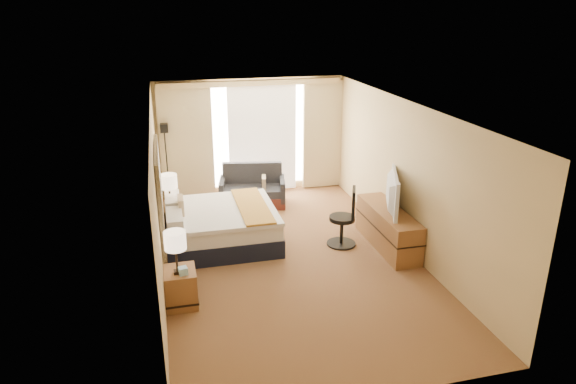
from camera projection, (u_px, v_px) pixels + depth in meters
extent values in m
cube|color=#511B17|center=(289.00, 257.00, 8.86)|extent=(4.20, 7.00, 0.02)
cube|color=white|center=(289.00, 108.00, 7.97)|extent=(4.20, 7.00, 0.02)
cube|color=tan|center=(251.00, 137.00, 11.60)|extent=(4.20, 0.02, 2.60)
cube|color=tan|center=(373.00, 297.00, 5.22)|extent=(4.20, 0.02, 2.60)
cube|color=tan|center=(157.00, 197.00, 7.93)|extent=(0.02, 7.00, 2.60)
cube|color=tan|center=(406.00, 177.00, 8.89)|extent=(0.02, 7.00, 2.60)
cube|color=black|center=(160.00, 194.00, 8.13)|extent=(0.06, 1.85, 1.50)
cube|color=brown|center=(181.00, 287.00, 7.38)|extent=(0.45, 0.52, 0.55)
cube|color=brown|center=(174.00, 221.00, 9.66)|extent=(0.45, 0.52, 0.55)
cube|color=brown|center=(388.00, 228.00, 9.16)|extent=(0.50, 1.80, 0.70)
cube|color=white|center=(262.00, 135.00, 11.63)|extent=(2.30, 0.02, 2.30)
cube|color=#C9BD8E|center=(186.00, 143.00, 11.17)|extent=(1.15, 0.09, 2.50)
cube|color=#C9BD8E|center=(322.00, 135.00, 11.88)|extent=(0.90, 0.09, 2.50)
cube|color=white|center=(262.00, 138.00, 11.61)|extent=(1.55, 0.04, 2.50)
cube|color=tan|center=(251.00, 83.00, 11.04)|extent=(4.00, 0.16, 0.12)
cube|color=black|center=(221.00, 235.00, 9.34)|extent=(1.96, 1.78, 0.33)
cube|color=silver|center=(221.00, 219.00, 9.23)|extent=(1.92, 1.73, 0.28)
cube|color=silver|center=(225.00, 211.00, 9.20)|extent=(1.79, 1.79, 0.07)
cube|color=#B7812A|center=(252.00, 206.00, 9.29)|extent=(0.51, 1.79, 0.04)
cube|color=silver|center=(175.00, 218.00, 8.56)|extent=(0.26, 0.73, 0.17)
cube|color=silver|center=(173.00, 201.00, 9.34)|extent=(0.26, 0.73, 0.17)
cube|color=beige|center=(181.00, 206.00, 8.97)|extent=(0.09, 0.39, 0.34)
cube|color=#5C241A|center=(253.00, 199.00, 11.15)|extent=(1.51, 1.00, 0.25)
cube|color=#2C2C31|center=(252.00, 191.00, 11.04)|extent=(1.39, 0.84, 0.16)
cube|color=#2C2C31|center=(252.00, 174.00, 11.27)|extent=(1.30, 0.39, 0.55)
cube|color=#2C2C31|center=(222.00, 190.00, 11.04)|extent=(0.24, 0.75, 0.45)
cube|color=#2C2C31|center=(282.00, 189.00, 11.10)|extent=(0.24, 0.75, 0.45)
cube|color=beige|center=(264.00, 184.00, 10.99)|extent=(0.15, 0.36, 0.32)
cube|color=black|center=(170.00, 202.00, 11.32)|extent=(0.22, 0.22, 0.02)
cylinder|color=black|center=(167.00, 167.00, 11.05)|extent=(0.03, 0.03, 1.57)
cube|color=black|center=(164.00, 128.00, 10.75)|extent=(0.16, 0.16, 0.18)
cylinder|color=black|center=(341.00, 244.00, 9.33)|extent=(0.53, 0.53, 0.03)
cylinder|color=black|center=(342.00, 231.00, 9.24)|extent=(0.06, 0.06, 0.47)
cylinder|color=black|center=(342.00, 218.00, 9.16)|extent=(0.46, 0.46, 0.07)
cube|color=black|center=(353.00, 203.00, 9.03)|extent=(0.20, 0.41, 0.53)
cube|color=black|center=(178.00, 272.00, 7.21)|extent=(0.11, 0.11, 0.04)
cylinder|color=black|center=(177.00, 258.00, 7.13)|extent=(0.03, 0.03, 0.38)
cylinder|color=#FFE2BF|center=(175.00, 240.00, 7.04)|extent=(0.30, 0.30, 0.26)
cube|color=black|center=(171.00, 207.00, 9.54)|extent=(0.11, 0.11, 0.04)
cylinder|color=black|center=(170.00, 196.00, 9.47)|extent=(0.03, 0.03, 0.38)
cylinder|color=#FFE2BF|center=(169.00, 181.00, 9.37)|extent=(0.31, 0.31, 0.26)
cube|color=#9BD0F0|center=(183.00, 271.00, 7.17)|extent=(0.14, 0.14, 0.11)
cube|color=black|center=(172.00, 204.00, 9.63)|extent=(0.22, 0.19, 0.07)
imported|color=black|center=(388.00, 192.00, 8.92)|extent=(0.58, 1.16, 0.68)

